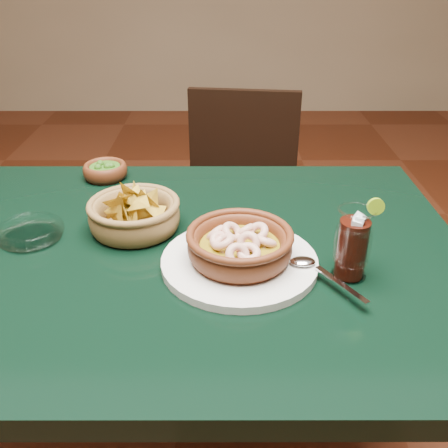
{
  "coord_description": "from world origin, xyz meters",
  "views": [
    {
      "loc": [
        0.14,
        -0.81,
        1.25
      ],
      "look_at": [
        0.14,
        -0.02,
        0.81
      ],
      "focal_mm": 40.0,
      "sensor_mm": 36.0,
      "label": 1
    }
  ],
  "objects_px": {
    "chip_basket": "(134,214)",
    "cola_drink": "(353,244)",
    "dining_chair": "(239,210)",
    "dining_table": "(154,289)",
    "shrimp_plate": "(240,249)"
  },
  "relations": [
    {
      "from": "dining_table",
      "to": "dining_chair",
      "type": "relative_size",
      "value": 1.42
    },
    {
      "from": "dining_table",
      "to": "shrimp_plate",
      "type": "height_order",
      "value": "shrimp_plate"
    },
    {
      "from": "chip_basket",
      "to": "cola_drink",
      "type": "height_order",
      "value": "cola_drink"
    },
    {
      "from": "dining_table",
      "to": "shrimp_plate",
      "type": "xyz_separation_m",
      "value": [
        0.17,
        -0.06,
        0.13
      ]
    },
    {
      "from": "shrimp_plate",
      "to": "cola_drink",
      "type": "bearing_deg",
      "value": -9.27
    },
    {
      "from": "dining_chair",
      "to": "shrimp_plate",
      "type": "xyz_separation_m",
      "value": [
        -0.03,
        -0.77,
        0.32
      ]
    },
    {
      "from": "chip_basket",
      "to": "dining_table",
      "type": "bearing_deg",
      "value": -60.22
    },
    {
      "from": "dining_table",
      "to": "chip_basket",
      "type": "height_order",
      "value": "chip_basket"
    },
    {
      "from": "dining_chair",
      "to": "shrimp_plate",
      "type": "height_order",
      "value": "dining_chair"
    },
    {
      "from": "shrimp_plate",
      "to": "chip_basket",
      "type": "xyz_separation_m",
      "value": [
        -0.21,
        0.13,
        -0.0
      ]
    },
    {
      "from": "dining_table",
      "to": "dining_chair",
      "type": "xyz_separation_m",
      "value": [
        0.19,
        0.7,
        -0.19
      ]
    },
    {
      "from": "dining_chair",
      "to": "chip_basket",
      "type": "height_order",
      "value": "chip_basket"
    },
    {
      "from": "dining_table",
      "to": "dining_chair",
      "type": "height_order",
      "value": "dining_chair"
    },
    {
      "from": "chip_basket",
      "to": "cola_drink",
      "type": "relative_size",
      "value": 1.45
    },
    {
      "from": "dining_chair",
      "to": "cola_drink",
      "type": "xyz_separation_m",
      "value": [
        0.16,
        -0.8,
        0.35
      ]
    }
  ]
}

